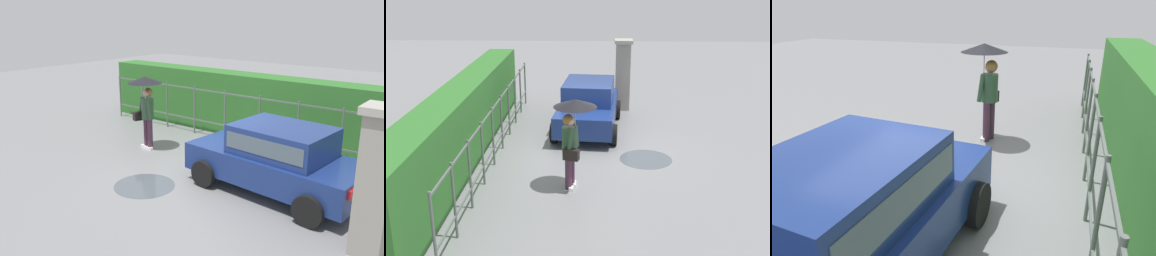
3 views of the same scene
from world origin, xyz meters
The scene contains 7 objects.
ground_plane centered at (0.00, 0.00, 0.00)m, with size 40.00×40.00×0.00m, color slate.
car centered at (1.72, 0.10, 0.80)m, with size 3.85×2.12×1.48m.
pedestrian centered at (-2.41, 0.40, 1.48)m, with size 0.95×0.95×2.05m.
gate_pillar centered at (3.92, -1.04, 1.24)m, with size 0.60×0.60×2.42m.
fence_section centered at (-0.61, 2.43, 0.82)m, with size 10.34×0.05×1.50m.
hedge_row centered at (-0.61, 3.30, 0.95)m, with size 11.29×0.90×1.90m, color #2D6B28.
puddle_near centered at (-0.70, -1.42, 0.00)m, with size 1.35×1.35×0.00m, color #4C545B.
Camera 2 is at (-12.23, -0.06, 4.74)m, focal length 44.73 mm.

